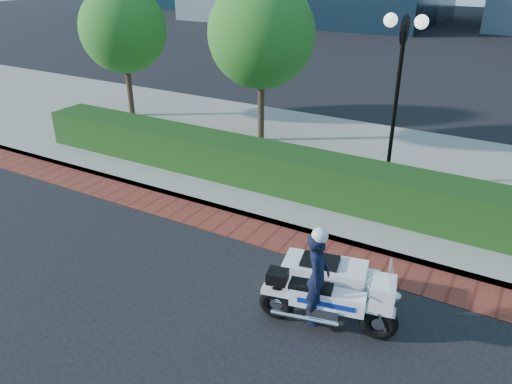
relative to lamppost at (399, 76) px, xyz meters
The scene contains 8 objects.
ground 6.07m from the lamppost, 100.89° to the right, with size 120.00×120.00×0.00m, color black.
brick_strip 4.84m from the lamppost, 105.12° to the right, with size 60.00×1.00×0.01m, color maroon.
sidewalk 3.16m from the lamppost, 141.34° to the left, with size 60.00×8.00×0.15m, color gray.
hedge_main 2.98m from the lamppost, 122.01° to the right, with size 18.00×1.20×1.00m, color black.
lamppost is the anchor object (origin of this frame).
tree_a 10.09m from the lamppost, behind, with size 3.00×3.00×4.58m.
tree_b 4.71m from the lamppost, 163.89° to the left, with size 3.20×3.20×4.89m.
police_motorcycle 6.03m from the lamppost, 83.99° to the right, with size 2.27×1.63×1.85m.
Camera 1 is at (3.98, -6.81, 5.57)m, focal length 35.00 mm.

